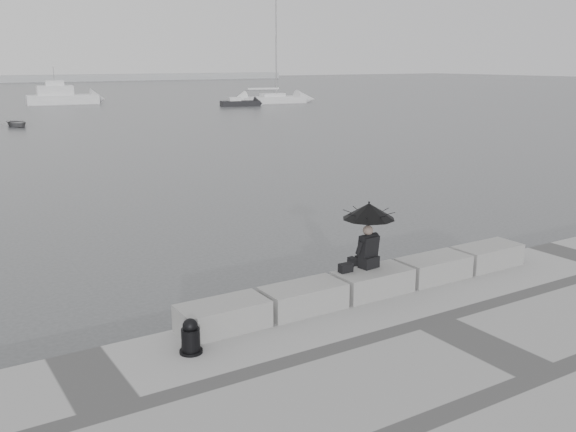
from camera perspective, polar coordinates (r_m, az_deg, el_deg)
ground at (r=13.85m, az=6.26°, el=-8.25°), size 360.00×360.00×0.00m
stone_block_far_left at (r=11.53m, az=-5.81°, el=-8.87°), size 1.60×0.80×0.50m
stone_block_left at (r=12.31m, az=1.36°, el=-7.30°), size 1.60×0.80×0.50m
stone_block_centre at (r=13.26m, az=7.54°, el=-5.84°), size 1.60×0.80×0.50m
stone_block_right at (r=14.35m, az=12.82°, el=-4.54°), size 1.60×0.80×0.50m
stone_block_far_right at (r=15.56m, az=17.29°, el=-3.40°), size 1.60×0.80×0.50m
seated_person at (r=13.10m, az=7.21°, el=-0.44°), size 1.08×1.08×1.39m
bag at (r=12.99m, az=5.15°, el=-4.61°), size 0.28×0.16×0.18m
mooring_bollard at (r=10.72m, az=-8.65°, el=-10.75°), size 0.38×0.38×0.60m
sailboat_right at (r=79.63m, az=-1.38°, el=10.37°), size 8.26×3.44×12.90m
motor_cruiser at (r=82.34m, az=-19.39°, el=9.98°), size 8.42×3.85×4.50m
small_motorboat at (r=74.91m, az=-4.28°, el=9.97°), size 4.68×2.58×1.10m
dinghy at (r=55.74m, az=-22.98°, el=7.59°), size 3.13×1.62×0.51m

